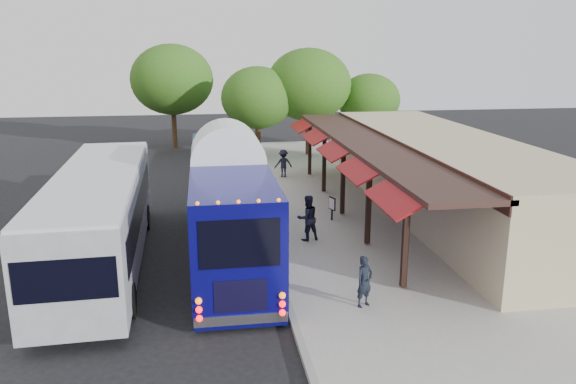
{
  "coord_description": "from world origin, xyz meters",
  "views": [
    {
      "loc": [
        -2.2,
        -19.61,
        7.56
      ],
      "look_at": [
        1.04,
        2.16,
        1.8
      ],
      "focal_mm": 35.0,
      "sensor_mm": 36.0,
      "label": 1
    }
  ],
  "objects_px": {
    "ped_b": "(307,218)",
    "ped_d": "(283,163)",
    "city_bus": "(100,214)",
    "ped_c": "(261,175)",
    "coach_bus": "(229,200)",
    "ped_a": "(365,281)",
    "sign_board": "(332,205)"
  },
  "relations": [
    {
      "from": "city_bus",
      "to": "ped_c",
      "type": "xyz_separation_m",
      "value": [
        6.53,
        8.74,
        -0.78
      ]
    },
    {
      "from": "coach_bus",
      "to": "ped_c",
      "type": "xyz_separation_m",
      "value": [
        2.05,
        8.38,
        -1.03
      ]
    },
    {
      "from": "city_bus",
      "to": "sign_board",
      "type": "xyz_separation_m",
      "value": [
        9.07,
        3.43,
        -1.0
      ]
    },
    {
      "from": "ped_a",
      "to": "sign_board",
      "type": "distance_m",
      "value": 8.33
    },
    {
      "from": "ped_b",
      "to": "ped_c",
      "type": "bearing_deg",
      "value": -98.56
    },
    {
      "from": "ped_c",
      "to": "ped_d",
      "type": "height_order",
      "value": "ped_c"
    },
    {
      "from": "coach_bus",
      "to": "ped_a",
      "type": "bearing_deg",
      "value": -55.01
    },
    {
      "from": "ped_b",
      "to": "sign_board",
      "type": "relative_size",
      "value": 1.73
    },
    {
      "from": "ped_c",
      "to": "sign_board",
      "type": "xyz_separation_m",
      "value": [
        2.54,
        -5.31,
        -0.22
      ]
    },
    {
      "from": "ped_b",
      "to": "ped_c",
      "type": "relative_size",
      "value": 0.97
    },
    {
      "from": "city_bus",
      "to": "ped_a",
      "type": "height_order",
      "value": "city_bus"
    },
    {
      "from": "ped_b",
      "to": "sign_board",
      "type": "distance_m",
      "value": 2.8
    },
    {
      "from": "coach_bus",
      "to": "ped_b",
      "type": "bearing_deg",
      "value": 13.05
    },
    {
      "from": "coach_bus",
      "to": "ped_d",
      "type": "height_order",
      "value": "coach_bus"
    },
    {
      "from": "coach_bus",
      "to": "ped_c",
      "type": "bearing_deg",
      "value": 76.03
    },
    {
      "from": "ped_a",
      "to": "sign_board",
      "type": "xyz_separation_m",
      "value": [
        0.91,
        8.28,
        -0.06
      ]
    },
    {
      "from": "coach_bus",
      "to": "ped_a",
      "type": "relative_size",
      "value": 8.01
    },
    {
      "from": "ped_c",
      "to": "coach_bus",
      "type": "bearing_deg",
      "value": 47.19
    },
    {
      "from": "coach_bus",
      "to": "sign_board",
      "type": "height_order",
      "value": "coach_bus"
    },
    {
      "from": "city_bus",
      "to": "ped_a",
      "type": "distance_m",
      "value": 9.53
    },
    {
      "from": "city_bus",
      "to": "ped_c",
      "type": "relative_size",
      "value": 6.79
    },
    {
      "from": "ped_a",
      "to": "ped_c",
      "type": "height_order",
      "value": "ped_c"
    },
    {
      "from": "city_bus",
      "to": "ped_c",
      "type": "height_order",
      "value": "city_bus"
    },
    {
      "from": "city_bus",
      "to": "sign_board",
      "type": "relative_size",
      "value": 12.08
    },
    {
      "from": "coach_bus",
      "to": "sign_board",
      "type": "xyz_separation_m",
      "value": [
        4.59,
        3.07,
        -1.25
      ]
    },
    {
      "from": "coach_bus",
      "to": "city_bus",
      "type": "xyz_separation_m",
      "value": [
        -4.48,
        -0.36,
        -0.25
      ]
    },
    {
      "from": "ped_b",
      "to": "ped_d",
      "type": "height_order",
      "value": "ped_b"
    },
    {
      "from": "coach_bus",
      "to": "ped_b",
      "type": "height_order",
      "value": "coach_bus"
    },
    {
      "from": "ped_c",
      "to": "sign_board",
      "type": "bearing_deg",
      "value": 86.48
    },
    {
      "from": "ped_d",
      "to": "city_bus",
      "type": "bearing_deg",
      "value": 48.75
    },
    {
      "from": "ped_c",
      "to": "ped_d",
      "type": "bearing_deg",
      "value": -145.05
    },
    {
      "from": "coach_bus",
      "to": "ped_c",
      "type": "relative_size",
      "value": 6.63
    }
  ]
}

